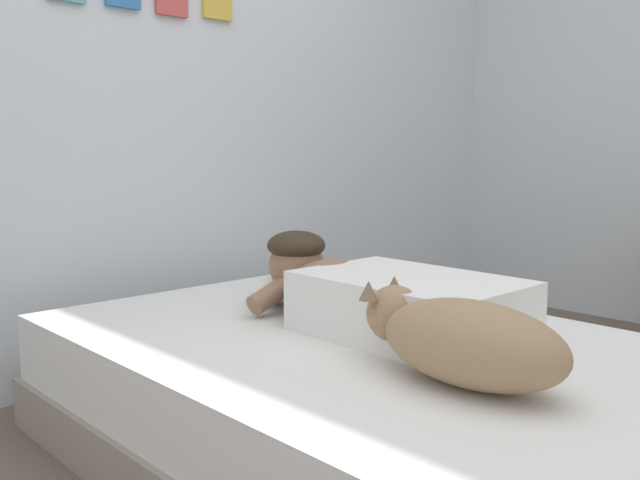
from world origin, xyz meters
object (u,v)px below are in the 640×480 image
(pillow, at_px, (310,284))
(dog, at_px, (461,339))
(person_lying, at_px, (374,294))
(cell_phone, at_px, (390,352))
(bed, at_px, (366,402))
(coffee_cup, at_px, (340,298))

(pillow, xyz_separation_m, dog, (-0.35, -0.91, 0.05))
(pillow, height_order, person_lying, person_lying)
(person_lying, relative_size, cell_phone, 6.57)
(dog, distance_m, cell_phone, 0.28)
(pillow, xyz_separation_m, person_lying, (-0.14, -0.44, 0.05))
(bed, xyz_separation_m, coffee_cup, (0.20, 0.32, 0.23))
(cell_phone, bearing_deg, dog, -100.11)
(bed, relative_size, person_lying, 2.20)
(bed, distance_m, cell_phone, 0.26)
(person_lying, relative_size, coffee_cup, 7.36)
(bed, relative_size, cell_phone, 14.48)
(dog, height_order, cell_phone, dog)
(pillow, relative_size, coffee_cup, 4.16)
(coffee_cup, height_order, cell_phone, coffee_cup)
(bed, distance_m, dog, 0.52)
(pillow, distance_m, person_lying, 0.47)
(bed, xyz_separation_m, person_lying, (0.10, 0.06, 0.30))
(bed, height_order, coffee_cup, coffee_cup)
(person_lying, bearing_deg, cell_phone, -128.42)
(coffee_cup, bearing_deg, person_lying, -112.08)
(bed, relative_size, dog, 3.52)
(pillow, bearing_deg, cell_phone, -115.22)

